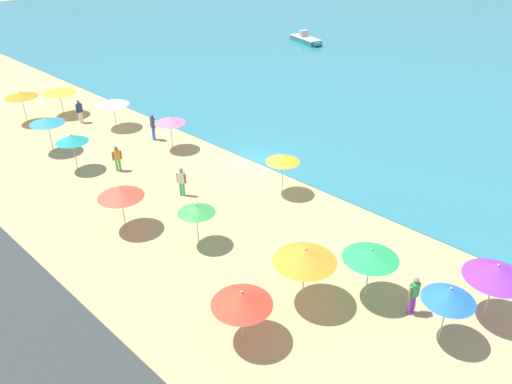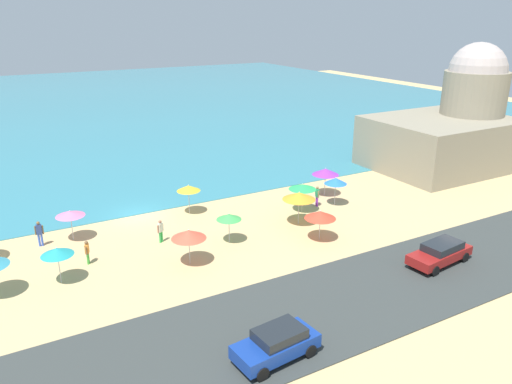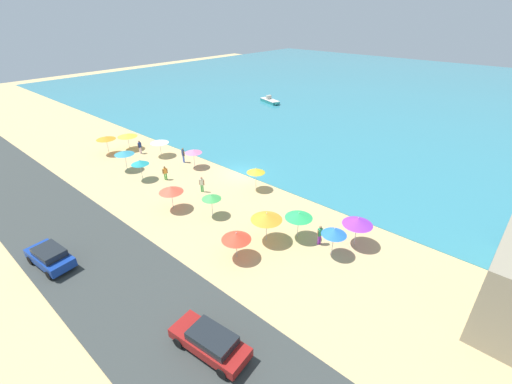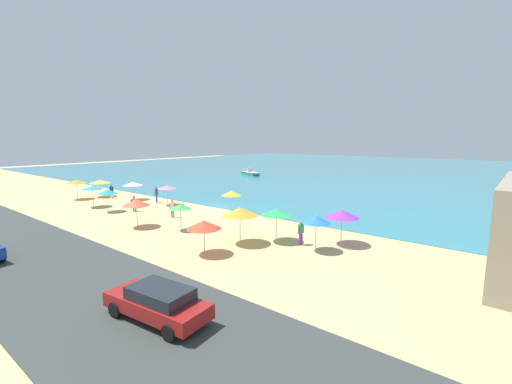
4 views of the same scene
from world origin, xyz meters
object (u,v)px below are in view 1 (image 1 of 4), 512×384
Objects in this scene: beach_umbrella_11 at (59,91)px; beach_umbrella_7 at (120,192)px; beach_umbrella_2 at (497,272)px; beach_umbrella_1 at (47,121)px; beach_umbrella_13 at (113,102)px; bather_1 at (181,180)px; beach_umbrella_12 at (170,120)px; beach_umbrella_3 at (371,254)px; beach_umbrella_8 at (450,295)px; bather_2 at (414,294)px; bather_3 at (153,126)px; skiff_nearshore at (306,39)px; beach_umbrella_0 at (242,298)px; bather_4 at (79,110)px; beach_umbrella_6 at (196,209)px; beach_umbrella_10 at (305,255)px; beach_umbrella_5 at (21,94)px; beach_umbrella_4 at (283,158)px; bather_0 at (117,157)px; beach_umbrella_9 at (72,138)px.

beach_umbrella_7 is at bearing -17.94° from beach_umbrella_11.
beach_umbrella_1 is at bearing -170.52° from beach_umbrella_2.
bather_1 is (11.20, -2.87, -0.99)m from beach_umbrella_13.
beach_umbrella_7 is 9.40m from beach_umbrella_12.
beach_umbrella_7 is at bearing -157.89° from beach_umbrella_2.
beach_umbrella_7 is (-11.28, -3.96, -0.05)m from beach_umbrella_3.
bather_1 is at bearing -5.13° from beach_umbrella_11.
bather_2 is at bearing 160.36° from beach_umbrella_8.
bather_3 is 0.36× the size of skiff_nearshore.
bather_3 is (-17.27, 8.55, -0.89)m from beach_umbrella_0.
bather_1 is 13.95m from bather_4.
beach_umbrella_6 is at bearing -31.36° from beach_umbrella_12.
bather_3 is (-7.94, 7.45, -1.04)m from beach_umbrella_7.
bather_1 is (-15.05, 0.13, -1.18)m from beach_umbrella_8.
beach_umbrella_3 is 0.96× the size of beach_umbrella_11.
beach_umbrella_10 reaches higher than bather_4.
beach_umbrella_5 is 34.08m from skiff_nearshore.
beach_umbrella_13 is at bearing 35.83° from beach_umbrella_5.
beach_umbrella_8 is (5.18, 4.97, 0.20)m from beach_umbrella_0.
beach_umbrella_1 is 1.41× the size of bather_1.
bather_1 is at bearing 11.80° from beach_umbrella_1.
beach_umbrella_2 reaches higher than beach_umbrella_5.
beach_umbrella_5 is 0.91× the size of beach_umbrella_10.
beach_umbrella_3 is 9.02m from beach_umbrella_4.
beach_umbrella_2 is 21.07m from beach_umbrella_12.
beach_umbrella_3 is 0.47× the size of skiff_nearshore.
beach_umbrella_8 reaches higher than beach_umbrella_6.
beach_umbrella_11 is at bearing 79.55° from beach_umbrella_5.
bather_0 is at bearing -30.95° from beach_umbrella_13.
beach_umbrella_13 is at bearing 149.05° from bather_0.
beach_umbrella_2 reaches higher than beach_umbrella_9.
beach_umbrella_0 is 0.95× the size of beach_umbrella_1.
beach_umbrella_10 reaches higher than bather_3.
beach_umbrella_13 is at bearing 15.38° from beach_umbrella_11.
beach_umbrella_5 reaches higher than beach_umbrella_1.
beach_umbrella_2 reaches higher than beach_umbrella_12.
beach_umbrella_7 is 6.60m from bather_0.
beach_umbrella_6 is at bearing -29.63° from bather_1.
beach_umbrella_0 is at bearing -124.33° from bather_2.
bather_1 is at bearing 97.63° from beach_umbrella_7.
beach_umbrella_1 is (-20.47, 2.88, 0.19)m from beach_umbrella_0.
beach_umbrella_11 is 1.46× the size of bather_4.
beach_umbrella_6 is 1.28× the size of bather_4.
beach_umbrella_3 is 28.63m from beach_umbrella_5.
beach_umbrella_3 is at bearing 68.92° from beach_umbrella_0.
beach_umbrella_6 is 0.84× the size of beach_umbrella_10.
bather_0 is at bearing 163.93° from beach_umbrella_0.
beach_umbrella_6 is 20.81m from beach_umbrella_11.
beach_umbrella_0 is 6.70m from bather_2.
bather_3 is at bearing 26.22° from beach_umbrella_5.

